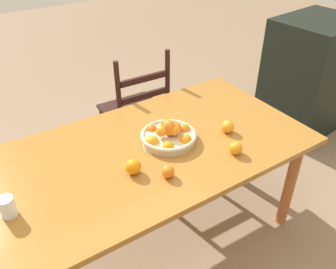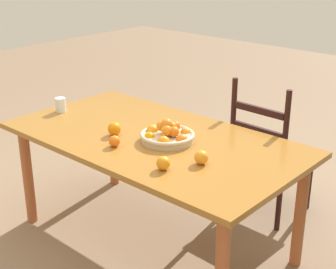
{
  "view_description": "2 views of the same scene",
  "coord_description": "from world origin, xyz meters",
  "px_view_note": "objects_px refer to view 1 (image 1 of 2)",
  "views": [
    {
      "loc": [
        -0.79,
        -1.37,
        1.89
      ],
      "look_at": [
        0.11,
        0.0,
        0.76
      ],
      "focal_mm": 37.8,
      "sensor_mm": 36.0,
      "label": 1
    },
    {
      "loc": [
        1.88,
        -1.98,
        1.81
      ],
      "look_at": [
        0.11,
        0.0,
        0.76
      ],
      "focal_mm": 53.11,
      "sensor_mm": 36.0,
      "label": 2
    }
  ],
  "objects_px": {
    "cabinet": "(308,77)",
    "orange_loose_2": "(236,148)",
    "drinking_glass": "(7,207)",
    "chair_near_window": "(136,112)",
    "fruit_bowl": "(168,134)",
    "orange_loose_3": "(228,127)",
    "dining_table": "(152,159)",
    "orange_loose_1": "(168,172)",
    "orange_loose_0": "(133,167)"
  },
  "relations": [
    {
      "from": "cabinet",
      "to": "orange_loose_2",
      "type": "xyz_separation_m",
      "value": [
        -1.51,
        -0.67,
        0.24
      ]
    },
    {
      "from": "drinking_glass",
      "to": "chair_near_window",
      "type": "bearing_deg",
      "value": 38.82
    },
    {
      "from": "fruit_bowl",
      "to": "orange_loose_3",
      "type": "height_order",
      "value": "fruit_bowl"
    },
    {
      "from": "orange_loose_2",
      "to": "cabinet",
      "type": "bearing_deg",
      "value": 23.95
    },
    {
      "from": "fruit_bowl",
      "to": "dining_table",
      "type": "bearing_deg",
      "value": -178.71
    },
    {
      "from": "orange_loose_1",
      "to": "drinking_glass",
      "type": "height_order",
      "value": "drinking_glass"
    },
    {
      "from": "dining_table",
      "to": "orange_loose_1",
      "type": "bearing_deg",
      "value": -102.83
    },
    {
      "from": "orange_loose_2",
      "to": "orange_loose_3",
      "type": "bearing_deg",
      "value": 60.96
    },
    {
      "from": "chair_near_window",
      "to": "orange_loose_1",
      "type": "height_order",
      "value": "chair_near_window"
    },
    {
      "from": "chair_near_window",
      "to": "cabinet",
      "type": "xyz_separation_m",
      "value": [
        1.54,
        -0.42,
        0.07
      ]
    },
    {
      "from": "cabinet",
      "to": "orange_loose_3",
      "type": "xyz_separation_m",
      "value": [
        -1.41,
        -0.49,
        0.24
      ]
    },
    {
      "from": "cabinet",
      "to": "fruit_bowl",
      "type": "bearing_deg",
      "value": -173.47
    },
    {
      "from": "cabinet",
      "to": "fruit_bowl",
      "type": "xyz_separation_m",
      "value": [
        -1.75,
        -0.37,
        0.25
      ]
    },
    {
      "from": "orange_loose_0",
      "to": "fruit_bowl",
      "type": "bearing_deg",
      "value": 24.95
    },
    {
      "from": "cabinet",
      "to": "orange_loose_3",
      "type": "bearing_deg",
      "value": -166.37
    },
    {
      "from": "fruit_bowl",
      "to": "orange_loose_1",
      "type": "xyz_separation_m",
      "value": [
        -0.17,
        -0.26,
        -0.01
      ]
    },
    {
      "from": "dining_table",
      "to": "orange_loose_0",
      "type": "relative_size",
      "value": 22.5
    },
    {
      "from": "orange_loose_2",
      "to": "orange_loose_0",
      "type": "bearing_deg",
      "value": 163.47
    },
    {
      "from": "orange_loose_2",
      "to": "dining_table",
      "type": "bearing_deg",
      "value": 139.67
    },
    {
      "from": "orange_loose_0",
      "to": "orange_loose_2",
      "type": "bearing_deg",
      "value": -16.53
    },
    {
      "from": "orange_loose_3",
      "to": "cabinet",
      "type": "bearing_deg",
      "value": 19.15
    },
    {
      "from": "fruit_bowl",
      "to": "orange_loose_2",
      "type": "relative_size",
      "value": 4.43
    },
    {
      "from": "orange_loose_0",
      "to": "orange_loose_2",
      "type": "relative_size",
      "value": 1.11
    },
    {
      "from": "orange_loose_1",
      "to": "dining_table",
      "type": "bearing_deg",
      "value": 77.17
    },
    {
      "from": "orange_loose_1",
      "to": "orange_loose_3",
      "type": "bearing_deg",
      "value": 15.5
    },
    {
      "from": "orange_loose_1",
      "to": "orange_loose_2",
      "type": "bearing_deg",
      "value": -5.72
    },
    {
      "from": "drinking_glass",
      "to": "orange_loose_1",
      "type": "bearing_deg",
      "value": -13.24
    },
    {
      "from": "cabinet",
      "to": "orange_loose_2",
      "type": "bearing_deg",
      "value": -161.56
    },
    {
      "from": "orange_loose_3",
      "to": "drinking_glass",
      "type": "distance_m",
      "value": 1.23
    },
    {
      "from": "orange_loose_2",
      "to": "drinking_glass",
      "type": "xyz_separation_m",
      "value": [
        -1.13,
        0.21,
        0.01
      ]
    },
    {
      "from": "fruit_bowl",
      "to": "orange_loose_3",
      "type": "xyz_separation_m",
      "value": [
        0.34,
        -0.12,
        -0.0
      ]
    },
    {
      "from": "orange_loose_2",
      "to": "orange_loose_3",
      "type": "distance_m",
      "value": 0.21
    },
    {
      "from": "cabinet",
      "to": "orange_loose_0",
      "type": "distance_m",
      "value": 2.13
    },
    {
      "from": "orange_loose_0",
      "to": "orange_loose_2",
      "type": "distance_m",
      "value": 0.56
    },
    {
      "from": "chair_near_window",
      "to": "orange_loose_1",
      "type": "bearing_deg",
      "value": 71.69
    },
    {
      "from": "cabinet",
      "to": "drinking_glass",
      "type": "relative_size",
      "value": 10.68
    },
    {
      "from": "drinking_glass",
      "to": "orange_loose_3",
      "type": "bearing_deg",
      "value": -1.3
    },
    {
      "from": "dining_table",
      "to": "chair_near_window",
      "type": "xyz_separation_m",
      "value": [
        0.33,
        0.8,
        -0.2
      ]
    },
    {
      "from": "orange_loose_3",
      "to": "drinking_glass",
      "type": "height_order",
      "value": "drinking_glass"
    },
    {
      "from": "chair_near_window",
      "to": "cabinet",
      "type": "relative_size",
      "value": 0.94
    },
    {
      "from": "chair_near_window",
      "to": "orange_loose_3",
      "type": "distance_m",
      "value": 0.98
    },
    {
      "from": "chair_near_window",
      "to": "fruit_bowl",
      "type": "bearing_deg",
      "value": 76.76
    },
    {
      "from": "orange_loose_0",
      "to": "orange_loose_3",
      "type": "xyz_separation_m",
      "value": [
        0.64,
        0.02,
        -0.0
      ]
    },
    {
      "from": "orange_loose_3",
      "to": "drinking_glass",
      "type": "xyz_separation_m",
      "value": [
        -1.23,
        0.03,
        0.01
      ]
    },
    {
      "from": "cabinet",
      "to": "orange_loose_3",
      "type": "height_order",
      "value": "cabinet"
    },
    {
      "from": "fruit_bowl",
      "to": "drinking_glass",
      "type": "bearing_deg",
      "value": -174.25
    },
    {
      "from": "dining_table",
      "to": "drinking_glass",
      "type": "xyz_separation_m",
      "value": [
        -0.78,
        -0.09,
        0.13
      ]
    },
    {
      "from": "orange_loose_1",
      "to": "orange_loose_2",
      "type": "xyz_separation_m",
      "value": [
        0.41,
        -0.04,
        0.0
      ]
    },
    {
      "from": "orange_loose_1",
      "to": "orange_loose_3",
      "type": "height_order",
      "value": "orange_loose_3"
    },
    {
      "from": "chair_near_window",
      "to": "fruit_bowl",
      "type": "distance_m",
      "value": 0.89
    }
  ]
}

